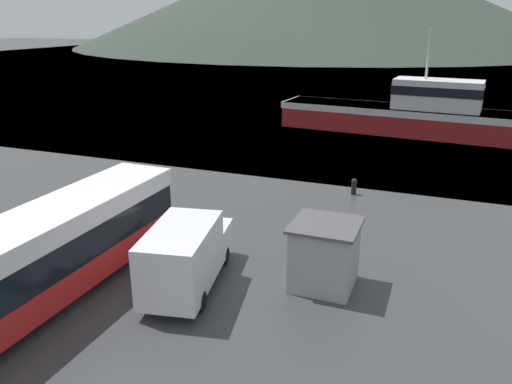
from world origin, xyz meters
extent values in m
plane|color=#475B6B|center=(0.00, 144.12, 0.00)|extent=(240.00, 240.00, 0.00)
cube|color=red|center=(-1.38, 7.75, 0.95)|extent=(2.71, 12.55, 1.00)
cube|color=black|center=(-1.38, 7.75, 2.03)|extent=(2.65, 12.30, 1.15)
cube|color=white|center=(-1.38, 7.75, 2.96)|extent=(2.71, 12.55, 0.72)
cube|color=black|center=(-1.30, 14.03, 1.83)|extent=(2.25, 0.09, 1.55)
cylinder|color=black|center=(-2.45, 12.14, 0.45)|extent=(0.31, 0.90, 0.90)
cylinder|color=black|center=(-0.20, 12.12, 0.45)|extent=(0.31, 0.90, 0.90)
cube|color=silver|center=(2.76, 9.75, 1.47)|extent=(2.81, 4.31, 2.24)
cube|color=silver|center=(2.22, 12.54, 0.97)|extent=(2.38, 2.07, 1.23)
cube|color=black|center=(2.38, 11.72, 1.97)|extent=(1.76, 0.40, 0.78)
cylinder|color=black|center=(1.35, 12.14, 0.35)|extent=(0.35, 0.73, 0.70)
cylinder|color=black|center=(3.19, 12.50, 0.35)|extent=(0.35, 0.73, 0.70)
cylinder|color=black|center=(2.02, 8.67, 0.35)|extent=(0.35, 0.73, 0.70)
cylinder|color=black|center=(3.86, 9.03, 0.35)|extent=(0.35, 0.73, 0.70)
cube|color=maroon|center=(7.83, 40.62, 1.13)|extent=(22.24, 6.25, 2.26)
cube|color=silver|center=(7.83, 40.62, 1.97)|extent=(22.47, 6.32, 0.56)
cube|color=silver|center=(10.02, 40.42, 3.50)|extent=(7.27, 3.62, 2.48)
cube|color=black|center=(10.02, 40.42, 3.87)|extent=(7.41, 3.72, 0.74)
cylinder|color=#B2B2B7|center=(8.97, 40.52, 6.79)|extent=(0.20, 0.20, 4.12)
cube|color=#93999E|center=(7.38, 12.25, 1.20)|extent=(2.22, 2.25, 2.39)
cube|color=#4C4C51|center=(7.38, 12.25, 2.45)|extent=(2.45, 2.47, 0.12)
cube|color=black|center=(15.69, 49.32, 0.43)|extent=(6.69, 3.19, 0.87)
cylinder|color=black|center=(6.52, 22.92, 0.34)|extent=(0.30, 0.30, 0.68)
sphere|color=black|center=(6.52, 22.92, 0.77)|extent=(0.34, 0.34, 0.34)
camera|label=1|loc=(11.02, -4.23, 9.56)|focal=35.00mm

